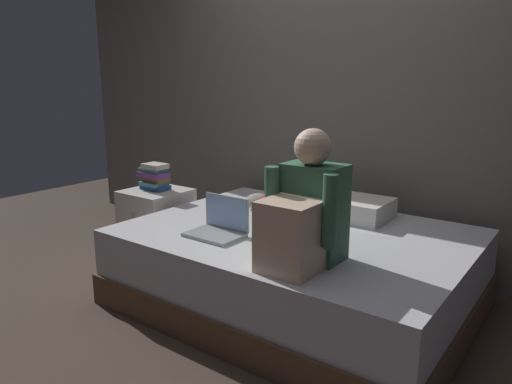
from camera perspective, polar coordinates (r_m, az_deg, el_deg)
ground_plane at (r=2.92m, az=-1.92°, el=-14.20°), size 8.00×8.00×0.00m
wall_back at (r=3.61m, az=10.18°, el=13.11°), size 5.60×0.10×2.70m
bed at (r=2.94m, az=4.83°, el=-9.01°), size 2.00×1.50×0.47m
nightstand at (r=3.77m, az=-11.81°, el=-3.71°), size 0.44×0.46×0.53m
person_sitting at (r=2.29m, az=5.89°, el=-2.61°), size 0.39×0.44×0.66m
laptop at (r=2.75m, az=-4.43°, el=-4.07°), size 0.32×0.23×0.22m
pillow at (r=3.17m, az=10.80°, el=-1.73°), size 0.56×0.36×0.13m
book_stack at (r=3.69m, az=-12.14°, el=1.77°), size 0.23×0.15×0.20m
clothes_pile at (r=3.26m, az=1.15°, el=-1.22°), size 0.30×0.19×0.12m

